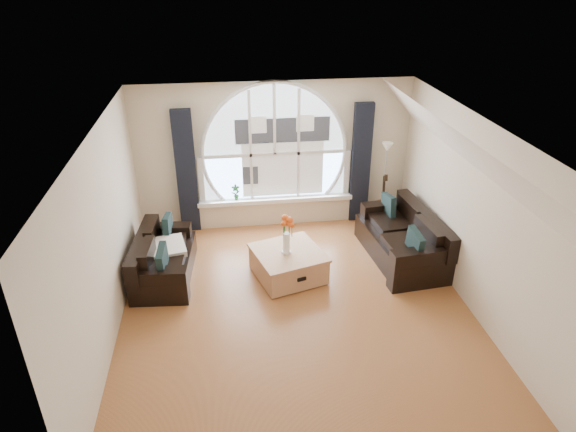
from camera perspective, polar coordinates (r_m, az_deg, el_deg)
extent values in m
cube|color=brown|center=(7.49, 0.94, -10.32)|extent=(5.00, 5.50, 0.01)
cube|color=silver|center=(6.23, 1.13, 9.79)|extent=(5.00, 5.50, 0.01)
cube|color=beige|center=(9.25, -1.55, 6.87)|extent=(5.00, 0.01, 2.70)
cube|color=beige|center=(4.57, 6.44, -17.69)|extent=(5.00, 0.01, 2.70)
cube|color=beige|center=(6.88, -20.06, -2.46)|extent=(0.01, 5.50, 2.70)
cube|color=beige|center=(7.51, 20.23, 0.09)|extent=(0.01, 5.50, 2.70)
cube|color=silver|center=(7.00, 19.34, 7.24)|extent=(0.92, 5.50, 0.72)
cube|color=silver|center=(9.12, -1.55, 8.43)|extent=(2.60, 0.06, 2.15)
cube|color=white|center=(9.48, -1.42, 1.90)|extent=(2.90, 0.22, 0.08)
cube|color=white|center=(9.10, -1.53, 8.37)|extent=(2.76, 0.08, 2.15)
cube|color=silver|center=(9.17, -0.59, 7.70)|extent=(1.70, 0.02, 1.50)
cube|color=black|center=(9.19, -11.45, 4.84)|extent=(0.35, 0.12, 2.30)
cube|color=black|center=(9.50, 8.24, 5.87)|extent=(0.35, 0.12, 2.30)
cube|color=black|center=(8.19, -13.92, -4.24)|extent=(0.95, 1.69, 0.72)
cube|color=black|center=(8.63, 12.79, -2.38)|extent=(1.13, 1.99, 0.85)
cube|color=#A87550|center=(8.02, 0.02, -5.34)|extent=(1.26, 1.26, 0.50)
cube|color=silver|center=(8.17, -13.56, -3.47)|extent=(0.65, 0.65, 0.10)
cube|color=white|center=(7.69, -0.19, -1.69)|extent=(0.24, 0.24, 0.70)
cube|color=#B2B2B2|center=(9.59, 10.80, 3.62)|extent=(0.24, 0.24, 1.60)
cube|color=brown|center=(9.63, 10.59, 1.96)|extent=(0.39, 0.29, 1.06)
imported|color=#1E6023|center=(9.36, -5.93, 2.68)|extent=(0.17, 0.13, 0.30)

